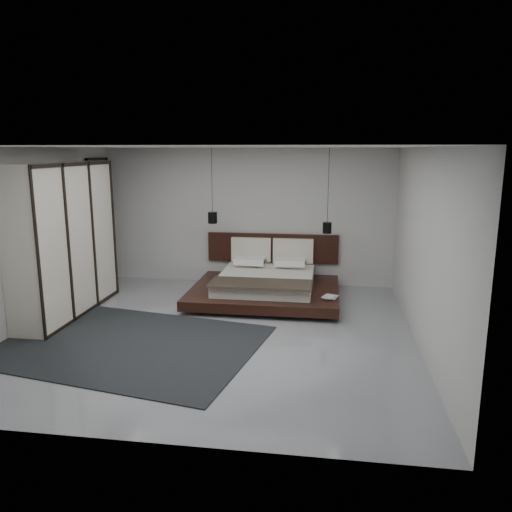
% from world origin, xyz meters
% --- Properties ---
extents(floor, '(6.00, 6.00, 0.00)m').
position_xyz_m(floor, '(0.00, 0.00, 0.00)').
color(floor, gray).
rests_on(floor, ground).
extents(ceiling, '(6.00, 6.00, 0.00)m').
position_xyz_m(ceiling, '(0.00, 0.00, 2.80)').
color(ceiling, white).
rests_on(ceiling, wall_back).
extents(wall_back, '(6.00, 0.00, 6.00)m').
position_xyz_m(wall_back, '(0.00, 3.00, 1.40)').
color(wall_back, '#B7B7B4').
rests_on(wall_back, floor).
extents(wall_front, '(6.00, 0.00, 6.00)m').
position_xyz_m(wall_front, '(0.00, -3.00, 1.40)').
color(wall_front, '#B7B7B4').
rests_on(wall_front, floor).
extents(wall_left, '(0.00, 6.00, 6.00)m').
position_xyz_m(wall_left, '(-3.00, 0.00, 1.40)').
color(wall_left, '#B7B7B4').
rests_on(wall_left, floor).
extents(wall_right, '(0.00, 6.00, 6.00)m').
position_xyz_m(wall_right, '(3.00, 0.00, 1.40)').
color(wall_right, '#B7B7B4').
rests_on(wall_right, floor).
extents(lattice_screen, '(0.05, 0.90, 2.60)m').
position_xyz_m(lattice_screen, '(-2.95, 2.45, 1.30)').
color(lattice_screen, black).
rests_on(lattice_screen, floor).
extents(bed, '(2.71, 2.36, 1.06)m').
position_xyz_m(bed, '(0.54, 1.91, 0.28)').
color(bed, black).
rests_on(bed, floor).
extents(book_lower, '(0.28, 0.33, 0.03)m').
position_xyz_m(book_lower, '(1.65, 1.27, 0.26)').
color(book_lower, '#99724C').
rests_on(book_lower, bed).
extents(book_upper, '(0.28, 0.32, 0.02)m').
position_xyz_m(book_upper, '(1.63, 1.24, 0.29)').
color(book_upper, '#99724C').
rests_on(book_upper, book_lower).
extents(pendant_left, '(0.18, 0.18, 1.45)m').
position_xyz_m(pendant_left, '(-0.57, 2.33, 1.46)').
color(pendant_left, black).
rests_on(pendant_left, ceiling).
extents(pendant_right, '(0.17, 0.17, 1.60)m').
position_xyz_m(pendant_right, '(1.65, 2.33, 1.32)').
color(pendant_right, black).
rests_on(pendant_right, ceiling).
extents(wardrobe, '(0.62, 2.61, 2.56)m').
position_xyz_m(wardrobe, '(-2.70, 0.55, 1.28)').
color(wardrobe, beige).
rests_on(wardrobe, floor).
extents(rug, '(4.22, 3.35, 0.02)m').
position_xyz_m(rug, '(-1.20, -0.66, 0.01)').
color(rug, black).
rests_on(rug, floor).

